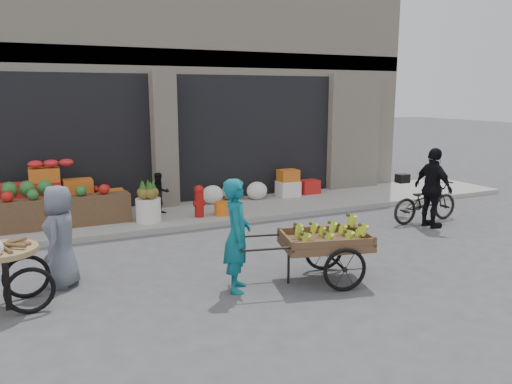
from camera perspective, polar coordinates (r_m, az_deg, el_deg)
name	(u,v)px	position (r m, az deg, el deg)	size (l,w,h in m)	color
ground	(252,278)	(7.73, -0.43, -9.80)	(80.00, 80.00, 0.00)	#424244
sidewalk	(177,216)	(11.41, -9.02, -2.68)	(18.00, 2.20, 0.12)	gray
building	(134,72)	(14.92, -13.73, 13.21)	(14.00, 6.45, 7.00)	beige
fruit_display	(56,196)	(11.16, -21.86, -0.45)	(3.10, 1.12, 1.24)	red
pineapple_bin	(148,210)	(10.69, -12.19, -2.03)	(0.52, 0.52, 0.50)	silver
fire_hydrant	(199,200)	(10.90, -6.52, -0.88)	(0.22, 0.22, 0.71)	#A5140F
orange_bucket	(222,208)	(11.06, -3.95, -1.88)	(0.32, 0.32, 0.30)	orange
right_bay_goods	(269,187)	(12.81, 1.48, 0.57)	(3.35, 0.60, 0.70)	silver
seated_person	(160,193)	(11.30, -10.95, -0.15)	(0.45, 0.35, 0.93)	black
banana_cart	(322,239)	(7.48, 7.59, -5.31)	(2.30, 1.33, 0.90)	brown
vendor_woman	(237,235)	(7.04, -2.18, -4.97)	(0.59, 0.39, 1.62)	#0E616E
tricycle_cart	(5,268)	(7.24, -26.80, -7.78)	(1.44, 0.89, 0.95)	#9E7F51
vendor_grey	(61,236)	(7.75, -21.44, -4.73)	(0.73, 0.48, 1.50)	slate
bicycle	(425,202)	(11.48, 18.78, -1.05)	(0.60, 1.72, 0.90)	black
cyclist	(433,188)	(10.99, 19.58, 0.43)	(0.98, 0.41, 1.68)	black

